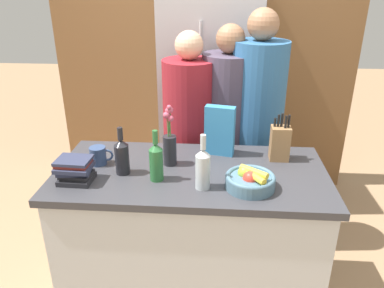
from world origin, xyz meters
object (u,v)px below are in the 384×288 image
object	(u,v)px
coffee_mug	(99,156)
bottle_vinegar	(122,156)
flower_vase	(170,144)
refrigerator	(209,96)
bottle_oil	(203,168)
fruit_bowl	(250,179)
bottle_wine	(156,161)
knife_block	(280,143)
person_at_sink	(189,134)
book_stack	(75,170)
person_in_red_tee	(256,123)
person_in_blue	(227,129)
cereal_box	(220,131)

from	to	relation	value
coffee_mug	bottle_vinegar	size ratio (longest dim) A/B	0.50
flower_vase	refrigerator	bearing A→B (deg)	80.95
bottle_oil	flower_vase	bearing A→B (deg)	128.19
refrigerator	coffee_mug	distance (m)	1.33
flower_vase	bottle_vinegar	bearing A→B (deg)	-152.50
fruit_bowl	bottle_wine	bearing A→B (deg)	174.20
knife_block	flower_vase	xyz separation A→B (m)	(-0.62, -0.11, 0.02)
bottle_oil	person_at_sink	size ratio (longest dim) A/B	0.18
fruit_bowl	flower_vase	size ratio (longest dim) A/B	0.71
book_stack	person_at_sink	bearing A→B (deg)	55.35
coffee_mug	person_in_red_tee	bearing A→B (deg)	32.53
person_in_blue	person_in_red_tee	distance (m)	0.21
knife_block	book_stack	world-z (taller)	knife_block
refrigerator	bottle_vinegar	bearing A→B (deg)	-108.33
flower_vase	bottle_vinegar	xyz separation A→B (m)	(-0.24, -0.13, -0.02)
cereal_box	bottle_wine	world-z (taller)	cereal_box
refrigerator	bottle_vinegar	xyz separation A→B (m)	(-0.43, -1.29, 0.04)
refrigerator	fruit_bowl	xyz separation A→B (m)	(0.25, -1.39, -0.01)
refrigerator	book_stack	size ratio (longest dim) A/B	10.56
refrigerator	fruit_bowl	bearing A→B (deg)	-79.82
cereal_box	bottle_wine	distance (m)	0.47
bottle_oil	fruit_bowl	bearing A→B (deg)	4.26
refrigerator	bottle_oil	size ratio (longest dim) A/B	6.80
fruit_bowl	person_at_sink	distance (m)	0.86
coffee_mug	bottle_oil	world-z (taller)	bottle_oil
flower_vase	bottle_oil	xyz separation A→B (m)	(0.20, -0.25, -0.01)
person_in_red_tee	knife_block	bearing A→B (deg)	-99.76
person_at_sink	person_in_blue	bearing A→B (deg)	16.84
cereal_box	bottle_oil	xyz separation A→B (m)	(-0.08, -0.41, -0.04)
person_in_blue	knife_block	bearing A→B (deg)	-74.59
bottle_vinegar	person_at_sink	xyz separation A→B (m)	(0.31, 0.67, -0.14)
bottle_wine	flower_vase	bearing A→B (deg)	75.74
person_in_red_tee	flower_vase	bearing A→B (deg)	-154.45
cereal_box	coffee_mug	world-z (taller)	cereal_box
cereal_box	person_in_blue	bearing A→B (deg)	82.89
coffee_mug	bottle_oil	distance (m)	0.64
flower_vase	person_in_blue	size ratio (longest dim) A/B	0.22
coffee_mug	bottle_wine	distance (m)	0.39
book_stack	bottle_oil	xyz separation A→B (m)	(0.66, -0.02, 0.05)
person_in_blue	person_in_red_tee	xyz separation A→B (m)	(0.20, -0.02, 0.06)
fruit_bowl	bottle_vinegar	bearing A→B (deg)	170.98
bottle_wine	bottle_vinegar	bearing A→B (deg)	163.27
knife_block	person_in_blue	xyz separation A→B (m)	(-0.29, 0.48, -0.12)
bottle_vinegar	person_in_red_tee	world-z (taller)	person_in_red_tee
bottle_oil	person_at_sink	distance (m)	0.81
fruit_bowl	coffee_mug	bearing A→B (deg)	166.23
knife_block	book_stack	distance (m)	1.14
bottle_vinegar	person_in_red_tee	size ratio (longest dim) A/B	0.15
cereal_box	fruit_bowl	bearing A→B (deg)	-67.88
fruit_bowl	bottle_oil	bearing A→B (deg)	-175.74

